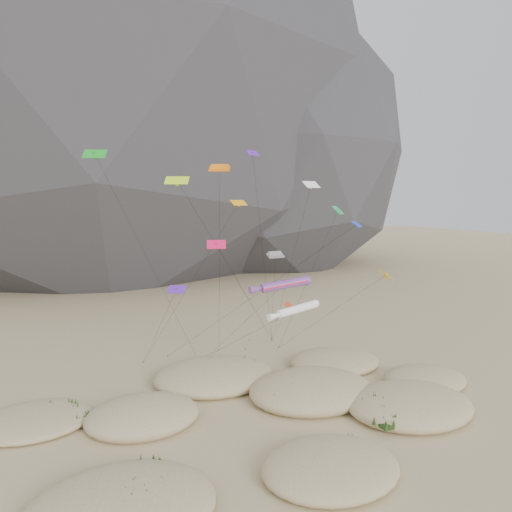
% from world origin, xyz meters
% --- Properties ---
extents(ground, '(500.00, 500.00, 0.00)m').
position_xyz_m(ground, '(0.00, 0.00, 0.00)').
color(ground, '#CCB789').
rests_on(ground, ground).
extents(rock_headland, '(226.37, 148.64, 177.50)m').
position_xyz_m(rock_headland, '(6.37, 118.72, 72.68)').
color(rock_headland, black).
rests_on(rock_headland, ground).
extents(dunes, '(53.93, 34.89, 3.55)m').
position_xyz_m(dunes, '(-0.93, 3.59, 0.67)').
color(dunes, '#CCB789').
rests_on(dunes, ground).
extents(dune_grass, '(41.83, 26.56, 1.52)m').
position_xyz_m(dune_grass, '(-0.32, 3.93, 0.85)').
color(dune_grass, black).
rests_on(dune_grass, ground).
extents(kite_stakes, '(20.85, 7.66, 0.30)m').
position_xyz_m(kite_stakes, '(2.62, 24.43, 0.15)').
color(kite_stakes, '#3F2D1E').
rests_on(kite_stakes, ground).
extents(rainbow_tube_kite, '(8.31, 14.34, 12.81)m').
position_xyz_m(rainbow_tube_kite, '(4.77, 11.20, 11.89)').
color(rainbow_tube_kite, red).
rests_on(rainbow_tube_kite, ground).
extents(white_tube_kite, '(10.68, 16.66, 10.89)m').
position_xyz_m(white_tube_kite, '(3.03, 5.41, 10.16)').
color(white_tube_kite, white).
rests_on(white_tube_kite, ground).
extents(orange_parafoil, '(4.94, 10.11, 26.63)m').
position_xyz_m(orange_parafoil, '(-0.79, 17.49, 25.83)').
color(orange_parafoil, orange).
rests_on(orange_parafoil, ground).
extents(multi_parafoil, '(9.27, 16.36, 16.39)m').
position_xyz_m(multi_parafoil, '(2.39, 8.84, 15.72)').
color(multi_parafoil, red).
rests_on(multi_parafoil, ground).
extents(delta_kites, '(36.11, 21.85, 27.99)m').
position_xyz_m(delta_kites, '(2.42, 11.65, 19.11)').
color(delta_kites, green).
rests_on(delta_kites, ground).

